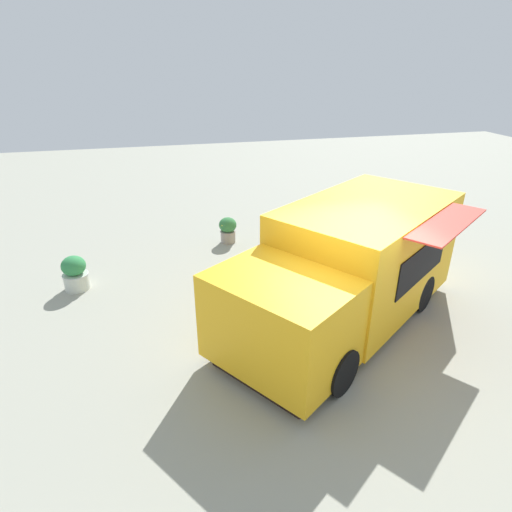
% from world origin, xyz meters
% --- Properties ---
extents(ground_plane, '(40.00, 40.00, 0.00)m').
position_xyz_m(ground_plane, '(0.00, 0.00, 0.00)').
color(ground_plane, '#9B9C8C').
extents(food_truck, '(5.72, 4.93, 2.24)m').
position_xyz_m(food_truck, '(-0.43, -0.74, 1.07)').
color(food_truck, yellow).
rests_on(food_truck, ground_plane).
extents(planter_flowering_near, '(0.56, 0.56, 0.80)m').
position_xyz_m(planter_flowering_near, '(4.91, -3.24, 0.39)').
color(planter_flowering_near, beige).
rests_on(planter_flowering_near, ground_plane).
extents(planter_flowering_far, '(0.49, 0.49, 0.73)m').
position_xyz_m(planter_flowering_far, '(1.12, -5.04, 0.39)').
color(planter_flowering_far, gray).
rests_on(planter_flowering_far, ground_plane).
extents(trash_bin, '(0.44, 0.44, 0.79)m').
position_xyz_m(trash_bin, '(-3.88, -4.23, 0.40)').
color(trash_bin, black).
rests_on(trash_bin, ground_plane).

